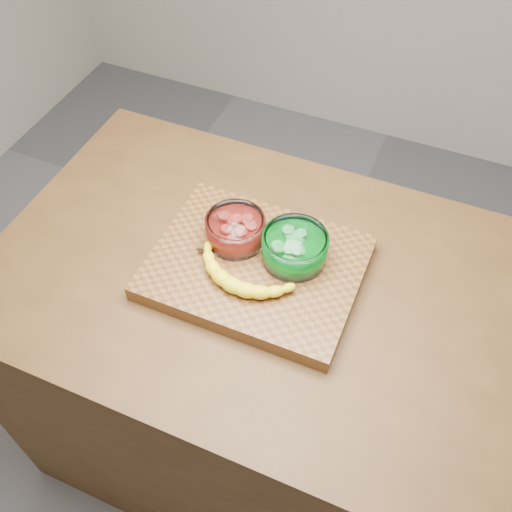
% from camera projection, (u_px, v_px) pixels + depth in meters
% --- Properties ---
extents(ground, '(3.50, 3.50, 0.00)m').
position_uv_depth(ground, '(256.00, 433.00, 1.96)').
color(ground, '#5B5B5F').
rests_on(ground, ground).
extents(counter, '(1.20, 0.80, 0.90)m').
position_uv_depth(counter, '(256.00, 370.00, 1.61)').
color(counter, '#4D3117').
rests_on(counter, ground).
extents(cutting_board, '(0.45, 0.35, 0.04)m').
position_uv_depth(cutting_board, '(256.00, 268.00, 1.25)').
color(cutting_board, brown).
rests_on(cutting_board, counter).
extents(bowl_red, '(0.13, 0.13, 0.06)m').
position_uv_depth(bowl_red, '(236.00, 229.00, 1.25)').
color(bowl_red, white).
rests_on(bowl_red, cutting_board).
extents(bowl_green, '(0.14, 0.14, 0.07)m').
position_uv_depth(bowl_green, '(295.00, 248.00, 1.22)').
color(bowl_green, white).
rests_on(bowl_green, cutting_board).
extents(banana, '(0.26, 0.13, 0.04)m').
position_uv_depth(banana, '(243.00, 274.00, 1.19)').
color(banana, yellow).
rests_on(banana, cutting_board).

